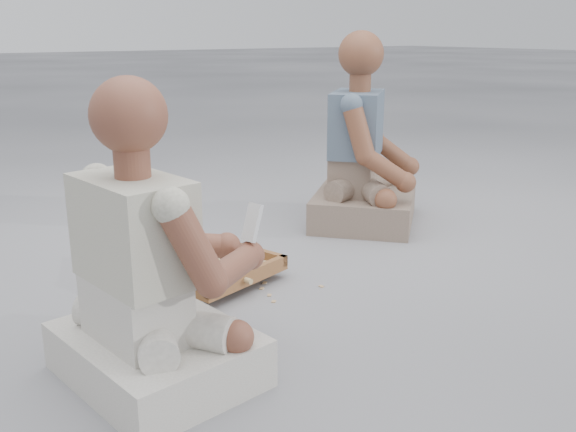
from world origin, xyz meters
TOP-DOWN VIEW (x-y plane):
  - ground at (0.00, 0.00)m, footprint 60.00×60.00m
  - carved_panel at (-0.36, 0.68)m, footprint 0.65×0.53m
  - tool_tray at (-0.23, 0.38)m, footprint 0.54×0.48m
  - chisel_0 at (-0.22, 0.22)m, footprint 0.07×0.22m
  - chisel_1 at (-0.10, 0.32)m, footprint 0.19×0.14m
  - chisel_2 at (-0.18, 0.44)m, footprint 0.22×0.02m
  - chisel_3 at (-0.21, 0.43)m, footprint 0.22×0.02m
  - chisel_4 at (-0.22, 0.30)m, footprint 0.19×0.14m
  - chisel_5 at (-0.19, 0.46)m, footprint 0.22×0.08m
  - chisel_6 at (-0.23, 0.33)m, footprint 0.20×0.13m
  - chisel_7 at (-0.07, 0.31)m, footprint 0.19×0.14m
  - chisel_8 at (-0.28, 0.35)m, footprint 0.15×0.19m
  - wood_chip_0 at (-0.13, 0.15)m, footprint 0.02×0.02m
  - wood_chip_1 at (-0.15, 0.09)m, footprint 0.02×0.02m
  - wood_chip_2 at (-0.45, 0.44)m, footprint 0.02×0.02m
  - wood_chip_3 at (-0.29, 0.39)m, footprint 0.02×0.02m
  - wood_chip_4 at (-0.25, 0.54)m, footprint 0.02×0.02m
  - wood_chip_5 at (-0.08, 0.26)m, footprint 0.02×0.02m
  - wood_chip_6 at (-0.41, 0.25)m, footprint 0.02×0.02m
  - wood_chip_7 at (0.06, 0.41)m, footprint 0.02×0.02m
  - wood_chip_8 at (-0.30, 0.39)m, footprint 0.02×0.02m
  - wood_chip_9 at (0.09, 0.11)m, footprint 0.02×0.02m
  - wood_chip_10 at (-0.07, 0.58)m, footprint 0.02×0.02m
  - wood_chip_11 at (-0.12, 0.22)m, footprint 0.02×0.02m
  - craftsman at (-0.73, -0.18)m, footprint 0.63×0.63m
  - companion at (0.82, 0.72)m, footprint 0.81×0.80m
  - mobile_phone at (-0.40, -0.19)m, footprint 0.07×0.06m

SIDE VIEW (x-z plane):
  - ground at x=0.00m, z-range 0.00..0.00m
  - wood_chip_0 at x=-0.13m, z-range 0.00..0.00m
  - wood_chip_1 at x=-0.15m, z-range 0.00..0.00m
  - wood_chip_2 at x=-0.45m, z-range 0.00..0.00m
  - wood_chip_3 at x=-0.29m, z-range 0.00..0.00m
  - wood_chip_4 at x=-0.25m, z-range 0.00..0.00m
  - wood_chip_5 at x=-0.08m, z-range 0.00..0.00m
  - wood_chip_6 at x=-0.41m, z-range 0.00..0.00m
  - wood_chip_7 at x=0.06m, z-range 0.00..0.00m
  - wood_chip_8 at x=-0.30m, z-range 0.00..0.00m
  - wood_chip_9 at x=0.09m, z-range 0.00..0.00m
  - wood_chip_10 at x=-0.07m, z-range 0.00..0.00m
  - wood_chip_11 at x=-0.12m, z-range 0.00..0.00m
  - carved_panel at x=-0.36m, z-range 0.00..0.04m
  - tool_tray at x=-0.23m, z-range 0.03..0.09m
  - chisel_4 at x=-0.22m, z-range 0.05..0.07m
  - chisel_5 at x=-0.19m, z-range 0.05..0.07m
  - chisel_8 at x=-0.28m, z-range 0.05..0.08m
  - chisel_7 at x=-0.07m, z-range 0.05..0.08m
  - chisel_3 at x=-0.21m, z-range 0.05..0.08m
  - chisel_6 at x=-0.23m, z-range 0.06..0.08m
  - chisel_0 at x=-0.22m, z-range 0.06..0.08m
  - chisel_2 at x=-0.18m, z-range 0.06..0.08m
  - chisel_1 at x=-0.10m, z-range 0.06..0.09m
  - craftsman at x=-0.73m, z-range -0.14..0.74m
  - companion at x=0.82m, z-range -0.17..0.83m
  - mobile_phone at x=-0.40m, z-range 0.37..0.49m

